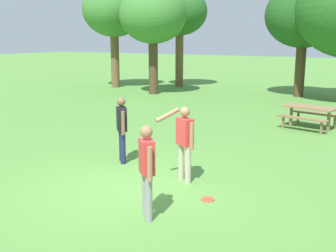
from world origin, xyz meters
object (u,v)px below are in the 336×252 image
(person_thrower, at_px, (147,166))
(picnic_table_near, at_px, (310,112))
(person_bystander, at_px, (184,138))
(tree_far_right, at_px, (153,16))
(frisbee, at_px, (208,199))
(person_catcher, at_px, (122,126))
(tree_tall_left, at_px, (114,11))
(tree_broad_center, at_px, (180,13))
(tree_slender_mid, at_px, (304,16))

(person_thrower, xyz_separation_m, picnic_table_near, (0.95, 8.75, -0.38))
(person_bystander, relative_size, tree_far_right, 0.28)
(person_bystander, bearing_deg, frisbee, -38.16)
(person_thrower, xyz_separation_m, person_bystander, (-0.31, 1.95, 0.02))
(tree_far_right, bearing_deg, person_catcher, -61.58)
(person_thrower, bearing_deg, picnic_table_near, 83.79)
(person_bystander, relative_size, tree_tall_left, 0.26)
(tree_broad_center, bearing_deg, frisbee, -59.89)
(person_catcher, bearing_deg, person_bystander, -13.26)
(person_bystander, height_order, picnic_table_near, person_bystander)
(tree_broad_center, bearing_deg, tree_slender_mid, -5.55)
(tree_tall_left, height_order, tree_far_right, tree_tall_left)
(person_thrower, bearing_deg, tree_far_right, 121.55)
(picnic_table_near, height_order, tree_slender_mid, tree_slender_mid)
(person_thrower, bearing_deg, frisbee, 65.31)
(person_catcher, distance_m, tree_far_right, 13.08)
(tree_broad_center, distance_m, tree_far_right, 3.72)
(person_bystander, bearing_deg, tree_slender_mid, 93.25)
(person_thrower, distance_m, picnic_table_near, 8.81)
(tree_tall_left, bearing_deg, person_bystander, -48.13)
(tree_tall_left, relative_size, tree_far_right, 1.09)
(tree_tall_left, bearing_deg, frisbee, -47.53)
(tree_broad_center, bearing_deg, tree_tall_left, -146.17)
(picnic_table_near, height_order, tree_tall_left, tree_tall_left)
(tree_tall_left, bearing_deg, person_thrower, -51.32)
(person_catcher, height_order, tree_far_right, tree_far_right)
(person_catcher, distance_m, tree_broad_center, 16.55)
(person_catcher, xyz_separation_m, tree_far_right, (-6.03, 11.15, 3.25))
(frisbee, height_order, tree_broad_center, tree_broad_center)
(person_catcher, height_order, tree_tall_left, tree_tall_left)
(person_bystander, xyz_separation_m, frisbee, (0.89, -0.70, -0.95))
(tree_tall_left, height_order, tree_slender_mid, tree_tall_left)
(person_thrower, bearing_deg, person_catcher, 133.50)
(person_bystander, distance_m, tree_broad_center, 17.81)
(frisbee, distance_m, tree_slender_mid, 15.90)
(person_catcher, height_order, tree_slender_mid, tree_slender_mid)
(tree_broad_center, bearing_deg, tree_far_right, -84.24)
(person_catcher, relative_size, tree_broad_center, 0.27)
(person_bystander, xyz_separation_m, tree_slender_mid, (-0.83, 14.56, 3.17))
(tree_far_right, height_order, tree_slender_mid, tree_slender_mid)
(person_catcher, bearing_deg, tree_broad_center, 113.36)
(person_bystander, relative_size, picnic_table_near, 0.83)
(person_bystander, height_order, tree_slender_mid, tree_slender_mid)
(person_thrower, distance_m, tree_broad_center, 19.65)
(person_thrower, height_order, tree_slender_mid, tree_slender_mid)
(person_catcher, height_order, tree_broad_center, tree_broad_center)
(person_thrower, relative_size, picnic_table_near, 0.83)
(tree_tall_left, relative_size, tree_slender_mid, 1.08)
(tree_slender_mid, bearing_deg, tree_tall_left, -172.18)
(person_thrower, xyz_separation_m, tree_tall_left, (-12.03, 15.02, 3.69))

